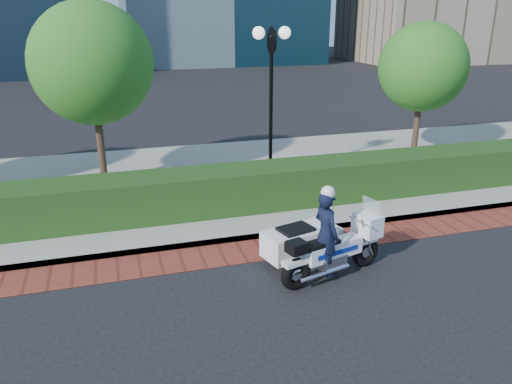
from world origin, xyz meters
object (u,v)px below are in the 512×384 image
object	(u,v)px
lamppost	(271,82)
police_motorcycle	(318,241)
tree_b	(92,64)
tree_c	(423,67)

from	to	relation	value
lamppost	police_motorcycle	world-z (taller)	lamppost
lamppost	tree_b	bearing A→B (deg)	163.89
tree_c	police_motorcycle	distance (m)	9.05
lamppost	tree_c	size ratio (longest dim) A/B	0.98
lamppost	police_motorcycle	size ratio (longest dim) A/B	1.84
lamppost	tree_c	world-z (taller)	tree_c
tree_c	lamppost	bearing A→B (deg)	-166.70
lamppost	tree_c	bearing A→B (deg)	13.30
lamppost	tree_b	xyz separation A→B (m)	(-4.50, 1.30, 0.48)
tree_c	police_motorcycle	world-z (taller)	tree_c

